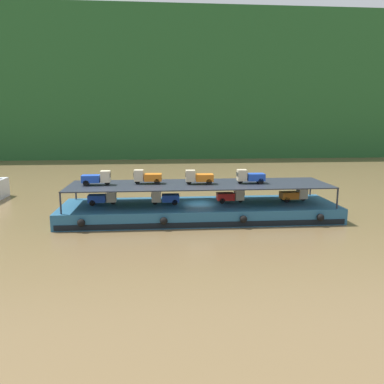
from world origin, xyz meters
name	(u,v)px	position (x,y,z in m)	size (l,w,h in m)	color
ground_plane	(199,218)	(0.00, 0.00, 0.00)	(400.00, 400.00, 0.00)	brown
hillside_far_bank	(171,78)	(0.00, 75.14, 21.04)	(145.64, 33.65, 37.36)	#235628
cargo_barge	(199,211)	(0.00, -0.03, 0.75)	(27.13, 8.07, 1.50)	#23567A
cargo_rack	(199,185)	(0.00, 0.00, 3.44)	(25.53, 6.72, 2.00)	#232833
mini_truck_lower_stern	(103,198)	(-9.52, 0.48, 2.19)	(2.75, 1.22, 1.38)	#1E47B7
mini_truck_lower_aft	(165,197)	(-3.42, 0.06, 2.19)	(2.76, 1.23, 1.38)	#1E47B7
mini_truck_lower_mid	(231,196)	(3.23, 0.33, 2.19)	(2.75, 1.21, 1.38)	red
mini_truck_lower_fore	(294,195)	(9.82, 0.37, 2.19)	(2.79, 1.29, 1.38)	orange
mini_truck_upper_stern	(97,178)	(-9.98, 0.22, 4.19)	(2.76, 1.23, 1.38)	#1E47B7
mini_truck_upper_mid	(147,177)	(-5.12, 0.62, 4.19)	(2.78, 1.26, 1.38)	orange
mini_truck_upper_fore	(199,177)	(-0.06, -0.03, 4.19)	(2.78, 1.27, 1.38)	orange
mini_truck_upper_bow	(250,176)	(5.07, -0.07, 4.19)	(2.75, 1.22, 1.38)	#1E47B7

